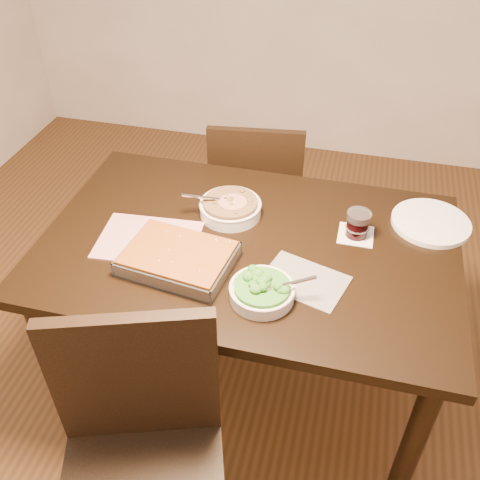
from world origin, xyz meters
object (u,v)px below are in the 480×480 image
at_px(chair_near, 141,455).
at_px(chair_far, 257,193).
at_px(stew_bowl, 230,207).
at_px(baking_dish, 178,259).
at_px(broccoli_bowl, 262,291).
at_px(dinner_plate, 431,223).
at_px(table, 248,263).
at_px(wine_tumbler, 358,223).

relative_size(chair_near, chair_far, 1.09).
distance_m(stew_bowl, baking_dish, 0.32).
relative_size(broccoli_bowl, chair_far, 0.25).
relative_size(stew_bowl, baking_dish, 0.64).
relative_size(dinner_plate, chair_far, 0.31).
height_order(baking_dish, dinner_plate, baking_dish).
xyz_separation_m(stew_bowl, dinner_plate, (0.70, 0.11, -0.02)).
xyz_separation_m(broccoli_bowl, dinner_plate, (0.50, 0.49, -0.02)).
height_order(table, broccoli_bowl, broccoli_bowl).
bearing_deg(dinner_plate, wine_tumbler, -153.68).
height_order(baking_dish, chair_far, chair_far).
relative_size(broccoli_bowl, wine_tumbler, 2.40).
relative_size(wine_tumbler, chair_near, 0.10).
height_order(stew_bowl, chair_near, chair_near).
distance_m(baking_dish, chair_near, 0.59).
bearing_deg(chair_far, chair_near, 81.74).
height_order(wine_tumbler, chair_far, chair_far).
bearing_deg(chair_far, table, 92.35).
xyz_separation_m(chair_near, chair_far, (0.02, 1.36, -0.05)).
xyz_separation_m(table, stew_bowl, (-0.10, 0.14, 0.13)).
bearing_deg(baking_dish, wine_tumbler, 36.08).
relative_size(wine_tumbler, chair_far, 0.11).
xyz_separation_m(baking_dish, chair_near, (0.06, -0.53, -0.25)).
bearing_deg(baking_dish, broccoli_bowl, -6.95).
height_order(chair_near, chair_far, chair_near).
bearing_deg(stew_bowl, baking_dish, -106.48).
distance_m(dinner_plate, chair_far, 0.87).
bearing_deg(stew_bowl, chair_far, 91.88).
xyz_separation_m(wine_tumbler, chair_far, (-0.47, 0.54, -0.32)).
distance_m(broccoli_bowl, wine_tumbler, 0.45).
bearing_deg(dinner_plate, stew_bowl, -170.95).
bearing_deg(chair_near, wine_tumbler, 40.53).
distance_m(baking_dish, dinner_plate, 0.89).
distance_m(table, baking_dish, 0.28).
bearing_deg(baking_dish, table, 48.66).
height_order(table, stew_bowl, stew_bowl).
bearing_deg(table, broccoli_bowl, -67.58).
bearing_deg(chair_far, baking_dish, 77.44).
height_order(broccoli_bowl, chair_far, chair_far).
bearing_deg(wine_tumbler, dinner_plate, 26.32).
bearing_deg(dinner_plate, chair_near, -127.83).
relative_size(table, chair_far, 1.61).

